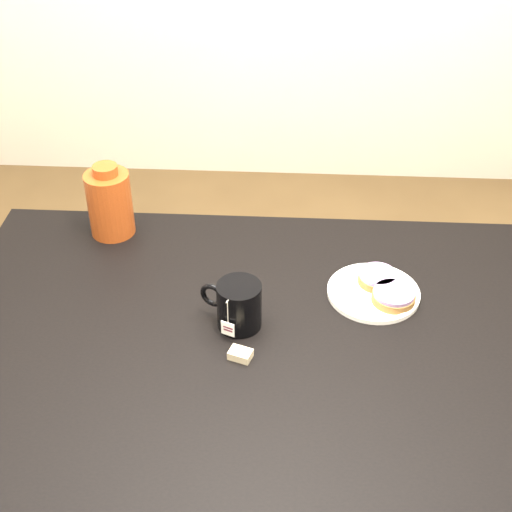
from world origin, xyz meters
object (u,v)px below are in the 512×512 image
object	(u,v)px
teabag_pouch	(240,354)
table	(268,363)
bagel_front	(394,296)
plate	(373,292)
bagel_back	(378,278)
mug	(238,305)
bagel_package	(110,202)

from	to	relation	value
teabag_pouch	table	bearing A→B (deg)	52.88
table	bagel_front	xyz separation A→B (m)	(0.27, 0.11, 0.11)
plate	bagel_front	bearing A→B (deg)	-39.99
table	plate	world-z (taller)	plate
bagel_back	bagel_front	bearing A→B (deg)	-65.02
bagel_front	mug	bearing A→B (deg)	-166.13
bagel_front	mug	size ratio (longest dim) A/B	0.81
teabag_pouch	bagel_back	bearing A→B (deg)	40.19
plate	table	bearing A→B (deg)	-147.57
table	plate	distance (m)	0.29
plate	bagel_front	world-z (taller)	bagel_front
table	mug	distance (m)	0.15
mug	teabag_pouch	bearing A→B (deg)	-61.10
mug	bagel_package	size ratio (longest dim) A/B	0.79
table	mug	xyz separation A→B (m)	(-0.07, 0.03, 0.14)
teabag_pouch	bagel_front	bearing A→B (deg)	29.64
plate	mug	size ratio (longest dim) A/B	1.39
table	plate	size ratio (longest dim) A/B	6.79
bagel_back	plate	bearing A→B (deg)	-107.73
mug	bagel_front	bearing A→B (deg)	36.18
teabag_pouch	bagel_package	xyz separation A→B (m)	(-0.35, 0.43, 0.08)
bagel_front	teabag_pouch	bearing A→B (deg)	-150.36
mug	bagel_package	xyz separation A→B (m)	(-0.34, 0.33, 0.03)
table	teabag_pouch	xyz separation A→B (m)	(-0.05, -0.07, 0.09)
bagel_front	teabag_pouch	xyz separation A→B (m)	(-0.32, -0.18, -0.02)
bagel_back	bagel_front	world-z (taller)	same
teabag_pouch	bagel_package	bearing A→B (deg)	129.30
plate	teabag_pouch	distance (m)	0.36
bagel_front	mug	xyz separation A→B (m)	(-0.33, -0.08, 0.03)
plate	bagel_package	world-z (taller)	bagel_package
bagel_front	bagel_package	distance (m)	0.72
bagel_front	table	bearing A→B (deg)	-157.30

